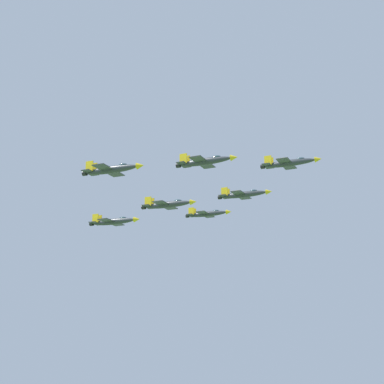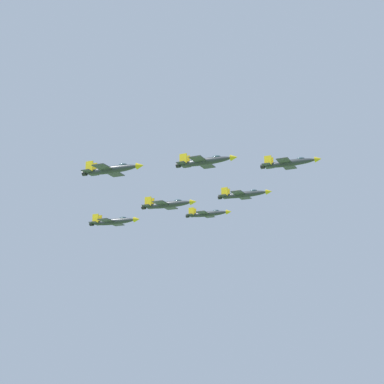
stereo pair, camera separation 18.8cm
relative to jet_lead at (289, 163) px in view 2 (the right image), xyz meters
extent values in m
ellipsoid|color=#2D3338|center=(-0.03, 0.02, -0.08)|extent=(13.85, 9.52, 1.94)
cone|color=gold|center=(7.13, -4.37, -0.08)|extent=(2.51, 2.41, 1.65)
ellipsoid|color=#334751|center=(2.80, -1.71, 0.65)|extent=(2.96, 2.59, 1.13)
cube|color=#2D3338|center=(-0.67, 0.41, -0.19)|extent=(8.55, 10.97, 0.19)
cube|color=gold|center=(1.86, 4.54, -0.13)|extent=(3.04, 2.26, 0.23)
cube|color=gold|center=(-3.20, -3.72, -0.13)|extent=(3.04, 2.26, 0.23)
cube|color=#2D3338|center=(-5.42, 3.32, -0.08)|extent=(4.71, 5.64, 0.19)
cube|color=gold|center=(-4.66, 3.99, 1.32)|extent=(1.97, 1.34, 2.80)
cube|color=gold|center=(-5.67, 2.34, 1.32)|extent=(1.97, 1.34, 2.80)
cylinder|color=black|center=(-6.81, 4.17, -0.08)|extent=(1.63, 1.72, 1.36)
ellipsoid|color=#2D3338|center=(-8.30, 24.26, -3.21)|extent=(14.39, 9.82, 2.01)
cone|color=gold|center=(-0.86, 19.75, -3.21)|extent=(2.60, 2.50, 1.71)
ellipsoid|color=#334751|center=(-5.36, 22.48, -2.46)|extent=(3.07, 2.68, 1.17)
cube|color=#2D3338|center=(-8.96, 24.67, -3.32)|extent=(8.84, 11.39, 0.20)
cube|color=gold|center=(-6.36, 28.96, -3.26)|extent=(3.15, 2.33, 0.24)
cube|color=gold|center=(-11.57, 20.37, -3.26)|extent=(3.15, 2.33, 0.24)
cube|color=#2D3338|center=(-13.90, 27.66, -3.21)|extent=(4.87, 5.85, 0.20)
cube|color=gold|center=(-13.12, 28.36, -1.76)|extent=(2.05, 1.39, 2.90)
cube|color=gold|center=(-14.16, 26.64, -1.76)|extent=(2.05, 1.39, 2.90)
cylinder|color=black|center=(-15.35, 28.54, -3.21)|extent=(1.68, 1.78, 1.41)
ellipsoid|color=#2D3338|center=(-25.29, -4.24, -2.13)|extent=(14.12, 9.66, 1.97)
cone|color=gold|center=(-17.99, -8.69, -2.13)|extent=(2.56, 2.46, 1.68)
ellipsoid|color=#334751|center=(-22.41, -6.00, -1.39)|extent=(3.01, 2.63, 1.15)
cube|color=#2D3338|center=(-25.94, -3.84, -2.24)|extent=(8.69, 11.18, 0.20)
cube|color=gold|center=(-23.38, 0.37, -2.19)|extent=(3.09, 2.30, 0.24)
cube|color=gold|center=(-28.51, -8.05, -2.19)|extent=(3.09, 2.30, 0.24)
cube|color=#2D3338|center=(-30.78, -0.89, -2.13)|extent=(4.79, 5.74, 0.20)
cube|color=gold|center=(-30.01, -0.21, -0.71)|extent=(2.01, 1.36, 2.85)
cube|color=gold|center=(-31.04, -1.89, -0.71)|extent=(2.01, 1.36, 2.85)
cylinder|color=black|center=(-32.21, -0.02, -2.13)|extent=(1.65, 1.75, 1.38)
ellipsoid|color=#2D3338|center=(-16.57, 48.51, -4.30)|extent=(13.98, 9.37, 1.94)
cone|color=gold|center=(-9.33, 44.22, -4.30)|extent=(2.51, 2.41, 1.65)
ellipsoid|color=#334751|center=(-13.71, 46.81, -3.57)|extent=(2.97, 2.57, 1.13)
cube|color=#2D3338|center=(-17.22, 48.89, -4.40)|extent=(8.47, 11.04, 0.19)
cube|color=gold|center=(-14.74, 53.07, -4.35)|extent=(3.06, 2.23, 0.23)
cube|color=gold|center=(-19.69, 44.71, -4.35)|extent=(3.06, 2.23, 0.23)
cube|color=#2D3338|center=(-22.02, 51.74, -4.30)|extent=(4.68, 5.66, 0.19)
cube|color=gold|center=(-21.27, 52.42, -2.89)|extent=(1.99, 1.32, 2.80)
cube|color=gold|center=(-22.26, 50.75, -2.89)|extent=(1.99, 1.32, 2.80)
cylinder|color=black|center=(-23.43, 52.57, -4.30)|extent=(1.62, 1.72, 1.36)
ellipsoid|color=#2D3338|center=(-50.55, -8.50, -6.86)|extent=(14.26, 9.35, 1.97)
cone|color=gold|center=(-43.15, -12.76, -6.86)|extent=(2.54, 2.43, 1.67)
ellipsoid|color=#334751|center=(-47.63, -10.18, -6.12)|extent=(3.01, 2.59, 1.15)
cube|color=#2D3338|center=(-51.21, -8.12, -6.97)|extent=(8.49, 11.23, 0.20)
cube|color=gold|center=(-48.75, -3.85, -6.91)|extent=(3.11, 2.24, 0.24)
cube|color=gold|center=(-53.67, -12.38, -6.91)|extent=(3.11, 2.24, 0.24)
cube|color=#2D3338|center=(-56.12, -5.29, -6.86)|extent=(4.71, 5.75, 0.20)
cube|color=gold|center=(-55.37, -4.59, -5.43)|extent=(2.03, 1.32, 2.84)
cube|color=gold|center=(-56.35, -6.29, -5.43)|extent=(2.03, 1.32, 2.84)
cylinder|color=black|center=(-57.56, -4.46, -6.86)|extent=(1.64, 1.74, 1.38)
ellipsoid|color=#2D3338|center=(-33.56, 20.00, -8.50)|extent=(14.72, 9.75, 2.04)
cone|color=gold|center=(-25.93, 15.55, -8.50)|extent=(2.63, 2.52, 1.73)
ellipsoid|color=#334751|center=(-30.54, 18.25, -7.74)|extent=(3.12, 2.69, 1.19)
cube|color=#2D3338|center=(-34.24, 20.40, -8.61)|extent=(8.84, 11.61, 0.20)
cube|color=gold|center=(-31.67, 24.80, -8.56)|extent=(3.22, 2.33, 0.24)
cube|color=gold|center=(-36.81, 16.00, -8.56)|extent=(3.22, 2.33, 0.24)
cube|color=#2D3338|center=(-39.31, 23.36, -8.50)|extent=(4.89, 5.95, 0.20)
cube|color=gold|center=(-38.52, 24.08, -7.03)|extent=(2.09, 1.38, 2.94)
cube|color=gold|center=(-39.55, 22.32, -7.03)|extent=(2.09, 1.38, 2.94)
cylinder|color=black|center=(-40.80, 24.23, -8.50)|extent=(1.70, 1.80, 1.43)
ellipsoid|color=#2D3338|center=(-50.32, 30.00, -12.20)|extent=(14.53, 9.77, 2.02)
cone|color=gold|center=(-42.81, 25.52, -12.20)|extent=(2.61, 2.51, 1.72)
ellipsoid|color=#334751|center=(-47.35, 28.23, -11.44)|extent=(3.09, 2.68, 1.18)
cube|color=#2D3338|center=(-51.00, 30.40, -12.31)|extent=(8.82, 11.47, 0.20)
cube|color=gold|center=(-48.41, 34.74, -12.26)|extent=(3.18, 2.33, 0.24)
cube|color=gold|center=(-53.58, 26.06, -12.26)|extent=(3.18, 2.33, 0.24)
cube|color=#2D3338|center=(-55.99, 33.37, -12.20)|extent=(4.88, 5.89, 0.20)
cube|color=gold|center=(-55.20, 34.08, -10.74)|extent=(2.07, 1.38, 2.92)
cube|color=gold|center=(-56.24, 32.35, -10.74)|extent=(2.07, 1.38, 2.92)
cylinder|color=black|center=(-57.45, 34.25, -12.20)|extent=(1.69, 1.79, 1.41)
camera|label=1|loc=(-46.62, -145.26, -50.61)|focal=51.24mm
camera|label=2|loc=(-46.44, -145.29, -50.61)|focal=51.24mm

